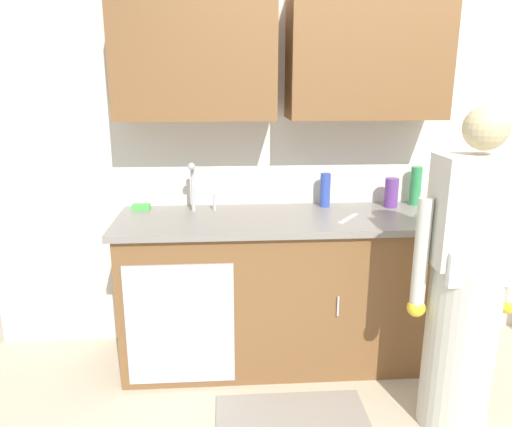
{
  "coord_description": "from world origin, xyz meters",
  "views": [
    {
      "loc": [
        -0.89,
        -2.1,
        1.73
      ],
      "look_at": [
        -0.72,
        0.55,
        1.0
      ],
      "focal_mm": 34.54,
      "sensor_mm": 36.0,
      "label": 1
    }
  ],
  "objects": [
    {
      "name": "bottle_soap",
      "position": [
        0.16,
        0.87,
        1.03
      ],
      "size": [
        0.08,
        0.08,
        0.18
      ],
      "primitive_type": "cylinder",
      "color": "#66388C",
      "rests_on": "countertop"
    },
    {
      "name": "kitchen_wall_with_uppers",
      "position": [
        -0.14,
        0.99,
        1.48
      ],
      "size": [
        4.8,
        0.44,
        2.7
      ],
      "color": "silver",
      "rests_on": "ground"
    },
    {
      "name": "bottle_dish_liquid",
      "position": [
        0.34,
        0.92,
        1.06
      ],
      "size": [
        0.07,
        0.07,
        0.25
      ],
      "primitive_type": "cylinder",
      "color": "#2D8C4C",
      "rests_on": "countertop"
    },
    {
      "name": "sponge",
      "position": [
        -1.41,
        0.91,
        0.96
      ],
      "size": [
        0.11,
        0.07,
        0.03
      ],
      "primitive_type": "cube",
      "color": "#4CBF4C",
      "rests_on": "countertop"
    },
    {
      "name": "ground_plane",
      "position": [
        0.0,
        0.0,
        0.0
      ],
      "size": [
        9.0,
        9.0,
        0.0
      ],
      "primitive_type": "plane",
      "color": "beige"
    },
    {
      "name": "cup_by_sink",
      "position": [
        0.3,
        0.52,
        0.99
      ],
      "size": [
        0.08,
        0.08,
        0.1
      ],
      "primitive_type": "cylinder",
      "color": "white",
      "rests_on": "countertop"
    },
    {
      "name": "floor_mat",
      "position": [
        -0.56,
        0.05,
        0.01
      ],
      "size": [
        0.8,
        0.5,
        0.01
      ],
      "primitive_type": "cube",
      "color": "gray",
      "rests_on": "ground"
    },
    {
      "name": "countertop",
      "position": [
        -0.55,
        0.7,
        0.92
      ],
      "size": [
        1.96,
        0.66,
        0.04
      ],
      "primitive_type": "cube",
      "color": "gray",
      "rests_on": "counter_cabinet"
    },
    {
      "name": "person_at_sink",
      "position": [
        0.26,
        0.02,
        0.69
      ],
      "size": [
        0.55,
        0.34,
        1.62
      ],
      "color": "white",
      "rests_on": "ground"
    },
    {
      "name": "counter_cabinet",
      "position": [
        -0.55,
        0.7,
        0.45
      ],
      "size": [
        1.9,
        0.62,
        0.9
      ],
      "color": "brown",
      "rests_on": "ground"
    },
    {
      "name": "bottle_water_tall",
      "position": [
        -0.25,
        0.9,
        1.05
      ],
      "size": [
        0.06,
        0.06,
        0.21
      ],
      "primitive_type": "cylinder",
      "color": "#334CB2",
      "rests_on": "countertop"
    },
    {
      "name": "knife_on_counter",
      "position": [
        -0.17,
        0.61,
        0.94
      ],
      "size": [
        0.16,
        0.21,
        0.01
      ],
      "primitive_type": "cube",
      "rotation": [
        0.0,
        0.0,
        0.92
      ],
      "color": "silver",
      "rests_on": "countertop"
    },
    {
      "name": "sink",
      "position": [
        -1.04,
        0.71,
        0.93
      ],
      "size": [
        0.5,
        0.36,
        0.35
      ],
      "color": "#B7BABF",
      "rests_on": "counter_cabinet"
    }
  ]
}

